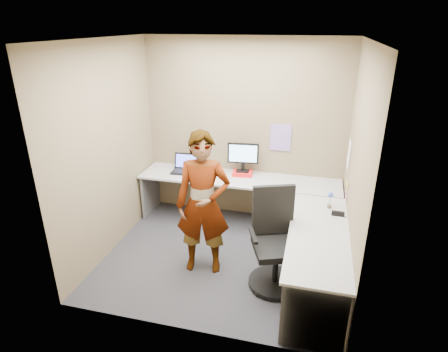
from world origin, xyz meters
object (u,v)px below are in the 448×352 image
(monitor, at_px, (243,155))
(office_chair, at_px, (275,248))
(person, at_px, (203,204))
(desk, at_px, (262,208))

(monitor, relative_size, office_chair, 0.40)
(office_chair, height_order, person, person)
(desk, height_order, monitor, monitor)
(desk, bearing_deg, office_chair, -69.35)
(desk, relative_size, person, 1.69)
(office_chair, xyz_separation_m, person, (-0.88, 0.08, 0.41))
(monitor, xyz_separation_m, person, (-0.19, -1.38, -0.16))
(person, bearing_deg, monitor, 72.25)
(person, bearing_deg, office_chair, -14.87)
(desk, distance_m, person, 0.93)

